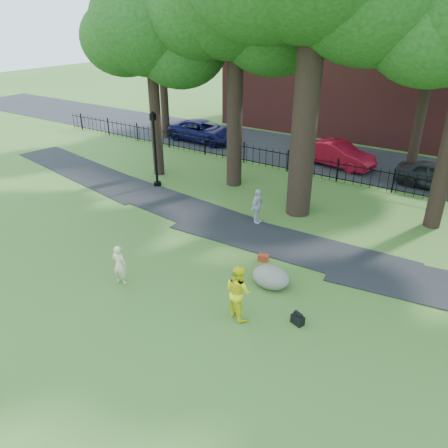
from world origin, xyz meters
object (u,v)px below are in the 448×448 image
Objects in this scene: woman at (119,265)px; red_sedan at (337,154)px; man at (238,292)px; lamppost at (155,150)px; boulder at (271,276)px.

red_sedan is at bearing -107.04° from woman.
man is 11.92m from lamppost.
boulder is 0.30× the size of red_sedan.
woman is 0.32× the size of red_sedan.
woman is 0.36× the size of lamppost.
boulder is at bearing -158.45° from red_sedan.
red_sedan is at bearing 45.35° from lamppost.
red_sedan is at bearing 101.59° from boulder.
woman is at bearing -175.63° from red_sedan.
man reaches higher than red_sedan.
woman is at bearing -62.50° from lamppost.
woman is 1.10× the size of boulder.
man is at bearing -160.09° from red_sedan.
lamppost is at bearing 152.40° from boulder.
red_sedan reaches higher than woman.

